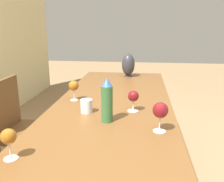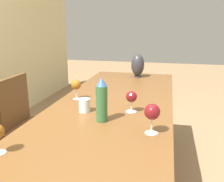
# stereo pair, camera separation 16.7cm
# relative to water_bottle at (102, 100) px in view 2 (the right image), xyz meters

# --- Properties ---
(dining_table) EXTENTS (2.67, 0.81, 0.75)m
(dining_table) POSITION_rel_water_bottle_xyz_m (0.11, 0.01, -0.20)
(dining_table) COLOR brown
(dining_table) RESTS_ON ground_plane
(water_bottle) EXTENTS (0.07, 0.07, 0.25)m
(water_bottle) POSITION_rel_water_bottle_xyz_m (0.00, 0.00, 0.00)
(water_bottle) COLOR #336638
(water_bottle) RESTS_ON dining_table
(water_tumbler) EXTENTS (0.07, 0.07, 0.08)m
(water_tumbler) POSITION_rel_water_bottle_xyz_m (0.13, 0.15, -0.08)
(water_tumbler) COLOR silver
(water_tumbler) RESTS_ON dining_table
(vase) EXTENTS (0.13, 0.13, 0.24)m
(vase) POSITION_rel_water_bottle_xyz_m (1.23, -0.05, 0.00)
(vase) COLOR #2D2D33
(vase) RESTS_ON dining_table
(wine_glass_2) EXTENTS (0.07, 0.07, 0.15)m
(wine_glass_2) POSITION_rel_water_bottle_xyz_m (0.37, 0.29, -0.02)
(wine_glass_2) COLOR silver
(wine_glass_2) RESTS_ON dining_table
(wine_glass_3) EXTENTS (0.07, 0.07, 0.13)m
(wine_glass_3) POSITION_rel_water_bottle_xyz_m (0.19, -0.14, -0.03)
(wine_glass_3) COLOR silver
(wine_glass_3) RESTS_ON dining_table
(wine_glass_5) EXTENTS (0.08, 0.08, 0.16)m
(wine_glass_5) POSITION_rel_water_bottle_xyz_m (-0.10, -0.29, -0.01)
(wine_glass_5) COLOR silver
(wine_glass_5) RESTS_ON dining_table
(chair_far) EXTENTS (0.44, 0.44, 0.86)m
(chair_far) POSITION_rel_water_bottle_xyz_m (0.48, 0.77, -0.40)
(chair_far) COLOR brown
(chair_far) RESTS_ON ground_plane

